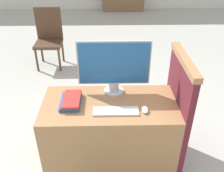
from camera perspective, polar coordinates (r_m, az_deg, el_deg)
desk at (r=2.43m, az=-0.54°, el=-11.25°), size 1.19×0.59×0.75m
carrel_divider at (r=2.40m, az=14.41°, el=-6.21°), size 0.07×0.68×1.17m
monitor at (r=2.21m, az=0.44°, el=4.45°), size 0.65×0.19×0.51m
keyboard at (r=2.08m, az=0.89°, el=-5.80°), size 0.38×0.12×0.02m
mouse at (r=2.10m, az=7.54°, el=-5.39°), size 0.06×0.10×0.03m
book_stack at (r=2.20m, az=-9.34°, el=-3.33°), size 0.17×0.28×0.06m
far_chair at (r=4.48m, az=-14.25°, el=11.10°), size 0.44×0.44×0.99m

